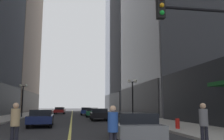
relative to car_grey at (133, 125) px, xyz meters
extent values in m
plane|color=#2D2D30|center=(-2.93, 28.57, -0.72)|extent=(200.00, 200.00, 0.00)
cube|color=#ADA8A0|center=(-11.18, 28.57, -0.65)|extent=(4.50, 78.00, 0.15)
cube|color=#ADA8A0|center=(5.32, 28.57, -0.65)|extent=(4.50, 78.00, 0.15)
cube|color=#E5D64C|center=(-2.93, 28.57, -0.72)|extent=(0.16, 70.00, 0.01)
cube|color=black|center=(-13.53, 28.07, 1.78)|extent=(0.50, 22.80, 5.00)
cube|color=#332A23|center=(-13.53, 53.57, 1.78)|extent=(0.50, 24.70, 5.00)
cube|color=black|center=(7.67, 4.57, 1.78)|extent=(0.50, 20.90, 5.00)
cube|color=#2C2C2E|center=(7.67, 28.07, 1.78)|extent=(0.50, 22.80, 5.00)
cube|color=#4C515B|center=(15.24, 53.57, 19.28)|extent=(15.33, 26.00, 40.00)
cube|color=black|center=(7.67, 53.57, 1.68)|extent=(0.50, 24.70, 4.80)
cube|color=slate|center=(0.00, 0.07, -0.13)|extent=(2.07, 4.72, 0.55)
cube|color=black|center=(-0.01, -0.16, 0.35)|extent=(1.76, 2.67, 0.50)
cylinder|color=black|center=(-0.74, 1.73, -0.40)|extent=(0.25, 0.65, 0.64)
cylinder|color=black|center=(0.89, 1.66, -0.40)|extent=(0.25, 0.65, 0.64)
cylinder|color=black|center=(-0.88, -1.52, -0.40)|extent=(0.25, 0.65, 0.64)
cylinder|color=black|center=(0.75, -1.59, -0.40)|extent=(0.25, 0.65, 0.64)
cube|color=#141E4C|center=(-5.27, 8.82, -0.13)|extent=(2.05, 4.53, 0.55)
cube|color=black|center=(-5.28, 9.05, 0.35)|extent=(1.74, 2.56, 0.50)
cylinder|color=black|center=(-4.40, 7.31, -0.40)|extent=(0.25, 0.65, 0.64)
cylinder|color=black|center=(-6.00, 7.23, -0.40)|extent=(0.25, 0.65, 0.64)
cylinder|color=black|center=(-4.54, 10.42, -0.40)|extent=(0.25, 0.65, 0.64)
cylinder|color=black|center=(-6.15, 10.34, -0.40)|extent=(0.25, 0.65, 0.64)
cube|color=black|center=(0.12, 15.92, -0.13)|extent=(2.02, 4.56, 0.55)
cube|color=black|center=(0.11, 15.69, 0.35)|extent=(1.74, 2.57, 0.50)
cylinder|color=black|center=(-0.66, 17.52, -0.40)|extent=(0.24, 0.65, 0.64)
cylinder|color=black|center=(0.99, 17.47, -0.40)|extent=(0.24, 0.65, 0.64)
cylinder|color=black|center=(-0.75, 14.37, -0.40)|extent=(0.24, 0.65, 0.64)
cylinder|color=black|center=(0.89, 14.32, -0.40)|extent=(0.24, 0.65, 0.64)
cube|color=#196038|center=(-0.03, 24.10, -0.13)|extent=(1.92, 4.69, 0.55)
cube|color=black|center=(-0.04, 23.87, 0.35)|extent=(1.63, 2.65, 0.50)
cylinder|color=black|center=(-0.71, 25.75, -0.40)|extent=(0.25, 0.65, 0.64)
cylinder|color=black|center=(0.79, 25.68, -0.40)|extent=(0.25, 0.65, 0.64)
cylinder|color=black|center=(-0.84, 22.51, -0.40)|extent=(0.25, 0.65, 0.64)
cylinder|color=black|center=(0.65, 22.45, -0.40)|extent=(0.25, 0.65, 0.64)
cube|color=navy|center=(-0.59, 30.85, -0.13)|extent=(1.74, 4.19, 0.55)
cube|color=black|center=(-0.59, 30.65, 0.35)|extent=(1.52, 2.35, 0.50)
cylinder|color=black|center=(-1.31, 32.32, -0.40)|extent=(0.22, 0.64, 0.64)
cylinder|color=black|center=(0.16, 32.31, -0.40)|extent=(0.22, 0.64, 0.64)
cylinder|color=black|center=(-1.33, 29.40, -0.40)|extent=(0.22, 0.64, 0.64)
cylinder|color=black|center=(0.13, 29.39, -0.40)|extent=(0.22, 0.64, 0.64)
cube|color=#B21919|center=(-5.35, 37.72, -0.13)|extent=(2.11, 4.78, 0.55)
cube|color=black|center=(-5.34, 37.96, 0.35)|extent=(1.79, 2.70, 0.50)
cylinder|color=black|center=(-4.57, 36.04, -0.40)|extent=(0.24, 0.65, 0.64)
cylinder|color=black|center=(-6.26, 36.11, -0.40)|extent=(0.24, 0.65, 0.64)
cylinder|color=black|center=(-4.45, 39.34, -0.40)|extent=(0.24, 0.65, 0.64)
cylinder|color=black|center=(-6.13, 39.40, -0.40)|extent=(0.24, 0.65, 0.64)
cylinder|color=black|center=(-5.07, -1.24, -0.30)|extent=(0.14, 0.14, 0.85)
cylinder|color=black|center=(-4.91, -1.22, -0.30)|extent=(0.14, 0.14, 0.85)
cylinder|color=tan|center=(-4.99, -1.23, 0.47)|extent=(0.38, 0.38, 0.67)
sphere|color=tan|center=(-4.99, -1.23, 0.92)|extent=(0.23, 0.23, 0.23)
cylinder|color=#234799|center=(-1.50, -3.33, 0.39)|extent=(0.48, 0.48, 0.63)
sphere|color=tan|center=(-1.50, -3.33, 0.82)|extent=(0.22, 0.22, 0.22)
cylinder|color=black|center=(2.38, -2.29, -0.30)|extent=(0.14, 0.14, 0.84)
cylinder|color=black|center=(2.22, -2.27, -0.30)|extent=(0.14, 0.14, 0.84)
cylinder|color=slate|center=(2.30, -2.28, 0.46)|extent=(0.39, 0.39, 0.67)
sphere|color=tan|center=(2.30, -2.28, 0.91)|extent=(0.23, 0.23, 0.23)
cylinder|color=black|center=(1.87, -3.29, 4.48)|extent=(3.20, 0.12, 0.12)
cube|color=black|center=(0.27, -3.29, 4.48)|extent=(0.28, 0.24, 0.90)
sphere|color=orange|center=(0.27, -3.43, 4.48)|extent=(0.17, 0.17, 0.17)
sphere|color=green|center=(0.27, -3.43, 4.20)|extent=(0.17, 0.17, 0.17)
cylinder|color=black|center=(-9.33, 21.60, 1.38)|extent=(0.14, 0.14, 4.20)
cylinder|color=black|center=(-9.33, 21.60, 3.43)|extent=(0.80, 0.06, 0.06)
sphere|color=white|center=(-9.68, 21.60, 3.53)|extent=(0.36, 0.36, 0.36)
sphere|color=white|center=(-8.98, 21.60, 3.53)|extent=(0.36, 0.36, 0.36)
cylinder|color=black|center=(3.47, 13.68, 1.38)|extent=(0.14, 0.14, 4.20)
cylinder|color=black|center=(3.47, 13.68, 3.43)|extent=(0.80, 0.06, 0.06)
sphere|color=white|center=(3.12, 13.68, 3.53)|extent=(0.36, 0.36, 0.36)
sphere|color=white|center=(3.82, 13.68, 3.53)|extent=(0.36, 0.36, 0.36)
cylinder|color=red|center=(3.97, 3.82, -0.32)|extent=(0.28, 0.28, 0.80)
camera|label=1|loc=(-2.79, -11.09, 0.92)|focal=38.05mm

